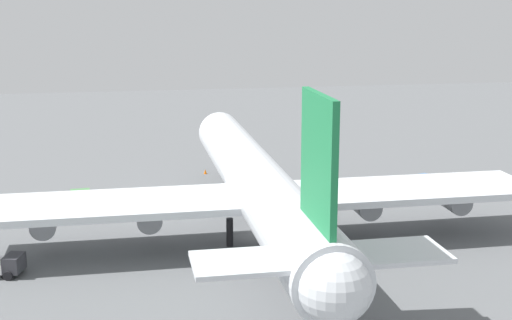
% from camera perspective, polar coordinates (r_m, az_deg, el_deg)
% --- Properties ---
extents(ground_plane, '(247.51, 247.51, 0.00)m').
position_cam_1_polar(ground_plane, '(75.86, -0.00, -6.05)').
color(ground_plane, slate).
extents(cargo_airplane, '(61.88, 57.76, 18.24)m').
position_cam_1_polar(cargo_airplane, '(73.85, 0.05, -1.91)').
color(cargo_airplane, silver).
rests_on(cargo_airplane, ground_plane).
extents(pushback_tractor, '(3.52, 4.74, 1.95)m').
position_cam_1_polar(pushback_tractor, '(69.07, -19.75, -7.92)').
color(pushback_tractor, '#333338').
rests_on(pushback_tractor, ground_plane).
extents(catering_truck, '(3.99, 2.99, 2.26)m').
position_cam_1_polar(catering_truck, '(86.64, -13.87, -3.25)').
color(catering_truck, '#4C8C4C').
rests_on(catering_truck, ground_plane).
extents(cargo_container_fore, '(2.92, 3.29, 1.71)m').
position_cam_1_polar(cargo_container_fore, '(96.59, 13.22, -1.71)').
color(cargo_container_fore, '#4C729E').
rests_on(cargo_container_fore, ground_plane).
extents(safety_cone_nose, '(0.45, 0.45, 0.64)m').
position_cam_1_polar(safety_cone_nose, '(101.93, -4.09, -0.94)').
color(safety_cone_nose, orange).
rests_on(safety_cone_nose, ground_plane).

